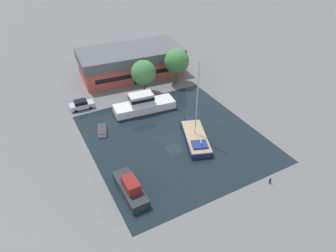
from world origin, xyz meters
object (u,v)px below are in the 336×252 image
at_px(small_dinghy, 102,130).
at_px(cabin_boat, 131,188).
at_px(parked_car, 82,105).
at_px(sailboat_moored, 196,137).
at_px(motor_cruiser, 144,105).
at_px(quay_tree_by_water, 177,61).
at_px(warehouse_building, 131,61).
at_px(quay_tree_near_building, 144,73).

xyz_separation_m(small_dinghy, cabin_boat, (-0.94, -14.64, 0.56)).
height_order(parked_car, sailboat_moored, sailboat_moored).
distance_m(parked_car, small_dinghy, 8.98).
distance_m(motor_cruiser, small_dinghy, 9.27).
bearing_deg(small_dinghy, quay_tree_by_water, -136.34).
xyz_separation_m(warehouse_building, cabin_boat, (-13.90, -33.20, -1.99)).
xyz_separation_m(quay_tree_by_water, parked_car, (-20.62, -0.83, -4.03)).
bearing_deg(quay_tree_near_building, small_dinghy, -143.08).
bearing_deg(quay_tree_by_water, sailboat_moored, -110.87).
distance_m(quay_tree_by_water, parked_car, 21.03).
distance_m(warehouse_building, motor_cruiser, 16.45).
bearing_deg(sailboat_moored, small_dinghy, 163.83).
relative_size(quay_tree_near_building, small_dinghy, 2.02).
distance_m(parked_car, motor_cruiser, 11.57).
distance_m(quay_tree_by_water, small_dinghy, 22.41).
bearing_deg(cabin_boat, sailboat_moored, 21.85).
distance_m(warehouse_building, sailboat_moored, 27.79).
relative_size(quay_tree_by_water, parked_car, 1.70).
height_order(warehouse_building, parked_car, warehouse_building).
height_order(warehouse_building, sailboat_moored, sailboat_moored).
bearing_deg(sailboat_moored, quay_tree_by_water, 89.19).
relative_size(warehouse_building, quay_tree_by_water, 3.09).
height_order(quay_tree_near_building, quay_tree_by_water, quay_tree_by_water).
xyz_separation_m(quay_tree_near_building, motor_cruiser, (-2.94, -6.11, -3.22)).
height_order(quay_tree_near_building, cabin_boat, quay_tree_near_building).
height_order(quay_tree_by_water, parked_car, quay_tree_by_water).
distance_m(parked_car, cabin_boat, 23.56).
xyz_separation_m(quay_tree_near_building, parked_car, (-12.70, 0.09, -3.65)).
bearing_deg(warehouse_building, small_dinghy, -120.08).
relative_size(warehouse_building, parked_car, 5.25).
bearing_deg(cabin_boat, small_dinghy, 85.84).
bearing_deg(sailboat_moored, motor_cruiser, 127.21).
distance_m(quay_tree_near_building, small_dinghy, 15.27).
xyz_separation_m(sailboat_moored, motor_cruiser, (-3.66, 11.85, 0.71)).
bearing_deg(warehouse_building, quay_tree_by_water, -47.90).
relative_size(motor_cruiser, cabin_boat, 1.62).
relative_size(quay_tree_by_water, small_dinghy, 2.17).
height_order(motor_cruiser, cabin_boat, motor_cruiser).
bearing_deg(quay_tree_by_water, parked_car, -177.70).
xyz_separation_m(parked_car, sailboat_moored, (13.42, -18.05, -0.27)).
bearing_deg(quay_tree_near_building, sailboat_moored, -87.70).
height_order(quay_tree_near_building, sailboat_moored, sailboat_moored).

